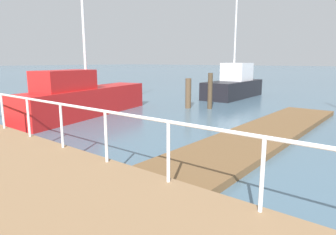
{
  "coord_description": "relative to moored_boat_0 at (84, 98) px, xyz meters",
  "views": [
    {
      "loc": [
        -6.86,
        5.8,
        2.44
      ],
      "look_at": [
        -0.44,
        11.01,
        0.85
      ],
      "focal_mm": 31.64,
      "sensor_mm": 36.0,
      "label": 1
    }
  ],
  "objects": [
    {
      "name": "boardwalk_railing",
      "position": [
        -4.12,
        -8.19,
        0.42
      ],
      "size": [
        0.06,
        26.01,
        1.08
      ],
      "color": "white",
      "rests_on": "boardwalk"
    },
    {
      "name": "moored_boat_3",
      "position": [
        10.57,
        -2.01,
        0.02
      ],
      "size": [
        5.72,
        2.17,
        8.09
      ],
      "color": "black",
      "rests_on": "ground_plane"
    },
    {
      "name": "dock_piling_0",
      "position": [
        4.76,
        -2.33,
        -0.04
      ],
      "size": [
        0.3,
        0.3,
        1.55
      ],
      "primitive_type": "cylinder",
      "color": "brown",
      "rests_on": "ground_plane"
    },
    {
      "name": "moored_boat_0",
      "position": [
        0.0,
        0.0,
        0.0
      ],
      "size": [
        7.43,
        3.15,
        9.73
      ],
      "color": "red",
      "rests_on": "ground_plane"
    },
    {
      "name": "ground_plane",
      "position": [
        -0.97,
        3.01,
        -0.82
      ],
      "size": [
        300.0,
        300.0,
        0.0
      ],
      "primitive_type": "plane",
      "color": "slate"
    },
    {
      "name": "dock_piling_4",
      "position": [
        5.29,
        -3.32,
        0.1
      ],
      "size": [
        0.24,
        0.24,
        1.83
      ],
      "primitive_type": "cylinder",
      "color": "#473826",
      "rests_on": "ground_plane"
    },
    {
      "name": "floating_dock",
      "position": [
        1.4,
        -7.69,
        -0.73
      ],
      "size": [
        11.74,
        2.0,
        0.18
      ],
      "primitive_type": "cube",
      "color": "brown",
      "rests_on": "ground_plane"
    }
  ]
}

